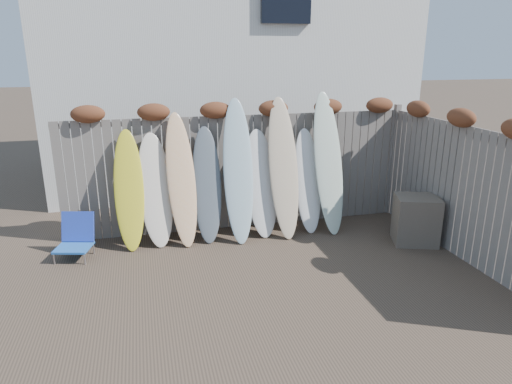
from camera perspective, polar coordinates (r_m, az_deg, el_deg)
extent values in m
plane|color=#493A2D|center=(6.21, 2.78, -12.08)|extent=(80.00, 80.00, 0.00)
cube|color=slate|center=(8.00, -2.11, 2.46)|extent=(6.00, 0.10, 2.00)
cube|color=slate|center=(9.08, 16.76, 3.84)|extent=(0.10, 0.10, 2.10)
ellipsoid|color=brown|center=(7.63, -20.28, 9.12)|extent=(0.52, 0.28, 0.28)
ellipsoid|color=brown|center=(7.59, -12.68, 9.72)|extent=(0.52, 0.28, 0.28)
ellipsoid|color=brown|center=(7.68, -5.10, 10.15)|extent=(0.52, 0.28, 0.28)
ellipsoid|color=brown|center=(7.90, 2.19, 10.40)|extent=(0.52, 0.28, 0.28)
ellipsoid|color=brown|center=(8.24, 8.99, 10.48)|extent=(0.52, 0.28, 0.28)
ellipsoid|color=brown|center=(8.68, 15.19, 10.43)|extent=(0.52, 0.28, 0.28)
cube|color=slate|center=(7.37, 25.35, -0.54)|extent=(0.10, 4.40, 2.00)
ellipsoid|color=brown|center=(7.42, 24.27, 8.47)|extent=(0.28, 0.56, 0.28)
ellipsoid|color=brown|center=(8.31, 19.61, 9.77)|extent=(0.28, 0.56, 0.28)
cube|color=silver|center=(11.86, -4.12, 16.99)|extent=(8.00, 5.00, 6.00)
cube|color=blue|center=(7.49, -21.83, -6.47)|extent=(0.59, 0.55, 0.03)
cube|color=#2541BC|center=(7.60, -21.38, -4.03)|extent=(0.52, 0.27, 0.46)
cylinder|color=#B5B4BB|center=(7.46, -23.92, -7.60)|extent=(0.03, 0.03, 0.19)
cylinder|color=#ABACB3|center=(7.77, -22.82, -6.48)|extent=(0.03, 0.03, 0.19)
cylinder|color=#B8B8C0|center=(7.28, -20.62, -7.80)|extent=(0.03, 0.03, 0.19)
cylinder|color=silver|center=(7.60, -19.63, -6.63)|extent=(0.03, 0.03, 0.19)
cube|color=brown|center=(7.91, 19.36, -3.30)|extent=(0.82, 0.76, 0.79)
cube|color=#4E382F|center=(8.18, 21.24, 1.14)|extent=(0.07, 1.25, 1.87)
ellipsoid|color=yellow|center=(7.47, -15.59, 0.22)|extent=(0.49, 0.68, 1.87)
ellipsoid|color=beige|center=(7.50, -12.44, 0.23)|extent=(0.58, 0.69, 1.79)
ellipsoid|color=#E6C88B|center=(7.44, -9.31, 1.52)|extent=(0.52, 0.78, 2.11)
ellipsoid|color=#535C65|center=(7.53, -6.16, 0.89)|extent=(0.52, 0.70, 1.86)
ellipsoid|color=#A7C6D2|center=(7.48, -2.24, 2.66)|extent=(0.56, 0.85, 2.31)
ellipsoid|color=silver|center=(7.72, 0.64, 1.08)|extent=(0.57, 0.66, 1.78)
ellipsoid|color=#CCB495|center=(7.68, 3.46, 3.02)|extent=(0.50, 0.81, 2.31)
ellipsoid|color=white|center=(7.97, 6.48, 1.41)|extent=(0.48, 0.64, 1.76)
ellipsoid|color=beige|center=(7.96, 9.04, 3.59)|extent=(0.52, 0.85, 2.38)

